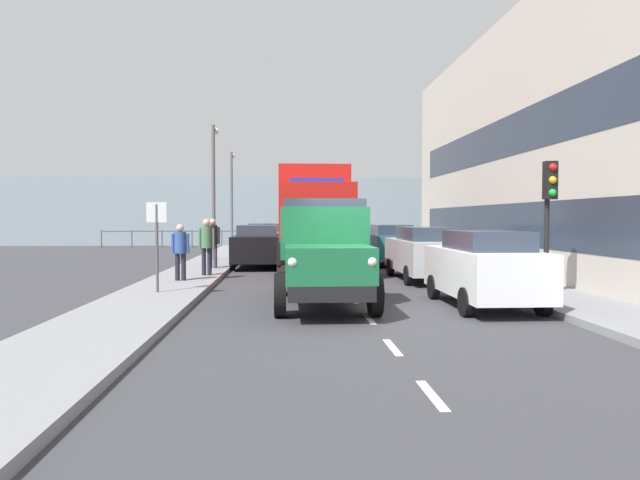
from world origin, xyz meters
The scene contains 21 objects.
ground_plane centered at (0.00, -8.95, 0.00)m, with size 80.00×80.00×0.00m, color #38383D.
sidewalk_left centered at (-4.85, -8.95, 0.07)m, with size 2.19×37.42×0.15m, color gray.
sidewalk_right centered at (4.85, -8.95, 0.07)m, with size 2.19×37.42×0.15m, color gray.
road_centreline_markings centered at (0.00, -7.88, 0.00)m, with size 0.12×32.85×0.01m.
building_terrace centered at (-9.94, -7.94, 4.52)m, with size 8.02×23.55×9.04m.
sea_horizon centered at (0.00, -30.66, 2.50)m, with size 80.00×0.80×5.00m, color #84939E.
seawall_railing centered at (0.00, -27.06, 0.92)m, with size 28.08×0.08×1.20m.
truck_vintage_green centered at (0.80, -1.44, 1.18)m, with size 2.17×5.64×2.43m.
lorry_cargo_red centered at (0.64, -9.89, 2.08)m, with size 2.58×8.20×3.87m.
car_white_kerbside_near centered at (-2.80, -1.17, 0.89)m, with size 1.78×4.04×1.72m.
car_silver_kerbside_1 centered at (-2.80, -6.63, 0.90)m, with size 1.81×4.55×1.72m.
car_teal_kerbside_2 centered at (-2.80, -12.47, 0.89)m, with size 1.85×3.92×1.72m.
car_black_oppositeside_0 centered at (2.80, -11.74, 0.90)m, with size 1.96×4.42×1.72m.
car_grey_oppositeside_1 centered at (2.80, -18.66, 0.90)m, with size 1.98×4.35×1.72m.
pedestrian_with_bag centered at (4.78, -5.64, 1.13)m, with size 0.53×0.34×1.67m.
pedestrian_couple_b centered at (4.22, -7.16, 1.23)m, with size 0.53×0.34×1.83m.
pedestrian_couple_a centered at (4.36, -9.79, 1.24)m, with size 0.53×0.34×1.83m.
traffic_light_near centered at (-4.62, -1.84, 2.47)m, with size 0.28×0.41×3.20m.
lamp_post_promenade centered at (4.87, -14.24, 3.76)m, with size 0.32×1.14×6.00m.
lamp_post_far centered at (5.02, -24.19, 3.75)m, with size 0.32×1.14×5.99m.
street_sign centered at (4.86, -3.02, 1.68)m, with size 0.50×0.07×2.25m.
Camera 1 is at (1.64, 11.12, 2.00)m, focal length 31.36 mm.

